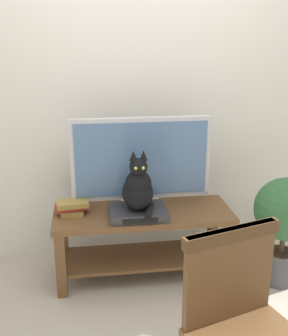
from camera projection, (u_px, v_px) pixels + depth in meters
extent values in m
plane|color=#ADA393|center=(159.00, 325.00, 2.63)|extent=(12.00, 12.00, 0.00)
cube|color=silver|center=(137.00, 83.00, 3.23)|extent=(7.00, 0.12, 2.80)
cube|color=brown|center=(143.00, 214.00, 3.03)|extent=(1.30, 0.49, 0.04)
cube|color=brown|center=(61.00, 265.00, 2.85)|extent=(0.07, 0.07, 0.48)
cube|color=brown|center=(228.00, 253.00, 3.01)|extent=(0.07, 0.07, 0.48)
cube|color=brown|center=(64.00, 239.00, 3.22)|extent=(0.07, 0.07, 0.48)
cube|color=brown|center=(212.00, 229.00, 3.37)|extent=(0.07, 0.07, 0.48)
cube|color=brown|center=(143.00, 257.00, 3.14)|extent=(1.20, 0.41, 0.02)
cube|color=#B7B7BC|center=(141.00, 204.00, 3.11)|extent=(0.29, 0.20, 0.03)
cube|color=#B7B7BC|center=(141.00, 200.00, 3.10)|extent=(0.06, 0.04, 0.05)
cube|color=#B7B7BC|center=(141.00, 158.00, 3.00)|extent=(1.02, 0.05, 0.60)
cube|color=#4C6B93|center=(142.00, 159.00, 2.98)|extent=(0.96, 0.01, 0.54)
sphere|color=#2672F2|center=(206.00, 193.00, 3.13)|extent=(0.01, 0.01, 0.01)
cube|color=#2D2D30|center=(138.00, 212.00, 2.94)|extent=(0.41, 0.29, 0.06)
cube|color=black|center=(141.00, 221.00, 2.79)|extent=(0.24, 0.01, 0.03)
ellipsoid|color=black|center=(138.00, 193.00, 2.89)|extent=(0.22, 0.28, 0.23)
ellipsoid|color=black|center=(138.00, 185.00, 2.83)|extent=(0.18, 0.18, 0.21)
sphere|color=black|center=(138.00, 167.00, 2.78)|extent=(0.12, 0.12, 0.12)
cone|color=black|center=(133.00, 156.00, 2.75)|extent=(0.06, 0.06, 0.07)
cone|color=black|center=(143.00, 155.00, 2.76)|extent=(0.06, 0.06, 0.07)
sphere|color=#B2C64C|center=(136.00, 168.00, 2.72)|extent=(0.02, 0.02, 0.02)
sphere|color=#B2C64C|center=(143.00, 168.00, 2.73)|extent=(0.02, 0.02, 0.02)
cylinder|color=black|center=(149.00, 210.00, 2.84)|extent=(0.10, 0.23, 0.04)
cube|color=brown|center=(229.00, 274.00, 1.84)|extent=(0.45, 0.16, 0.45)
cube|color=#4D331C|center=(232.00, 235.00, 1.78)|extent=(0.47, 0.18, 0.06)
cube|color=olive|center=(73.00, 211.00, 2.99)|extent=(0.17, 0.17, 0.03)
cube|color=#B2332D|center=(72.00, 207.00, 2.99)|extent=(0.26, 0.17, 0.03)
cube|color=olive|center=(72.00, 204.00, 2.96)|extent=(0.23, 0.15, 0.04)
cylinder|color=#47474C|center=(279.00, 267.00, 3.05)|extent=(0.22, 0.22, 0.25)
cylinder|color=#332319|center=(281.00, 253.00, 3.01)|extent=(0.21, 0.21, 0.02)
cylinder|color=#4C3823|center=(282.00, 242.00, 2.99)|extent=(0.04, 0.04, 0.16)
sphere|color=#2D5B33|center=(286.00, 209.00, 2.91)|extent=(0.45, 0.45, 0.45)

